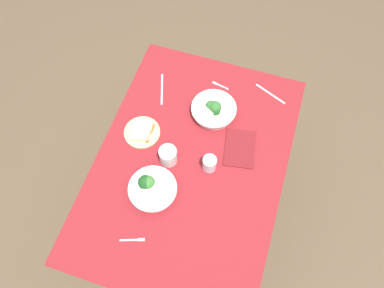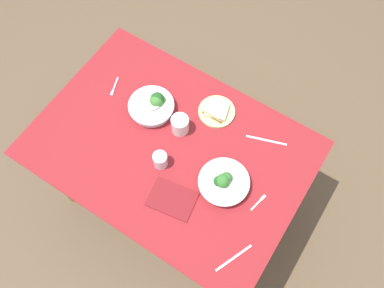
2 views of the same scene
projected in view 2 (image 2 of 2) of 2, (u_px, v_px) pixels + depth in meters
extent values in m
plane|color=brown|center=(176.00, 197.00, 2.58)|extent=(6.00, 6.00, 0.00)
cube|color=maroon|center=(170.00, 148.00, 1.93)|extent=(1.25, 0.88, 0.01)
cube|color=#9E7547|center=(170.00, 149.00, 1.94)|extent=(1.22, 0.85, 0.02)
cylinder|color=#9E7547|center=(58.00, 176.00, 2.27)|extent=(0.07, 0.07, 0.69)
cylinder|color=#9E7547|center=(225.00, 287.00, 2.02)|extent=(0.07, 0.07, 0.69)
cylinder|color=#9E7547|center=(132.00, 88.00, 2.51)|extent=(0.07, 0.07, 0.69)
cylinder|color=#9E7547|center=(289.00, 177.00, 2.26)|extent=(0.07, 0.07, 0.69)
cylinder|color=white|center=(152.00, 108.00, 2.00)|extent=(0.20, 0.20, 0.04)
cylinder|color=white|center=(151.00, 105.00, 1.97)|extent=(0.22, 0.22, 0.01)
sphere|color=#3D7A33|center=(156.00, 101.00, 1.96)|extent=(0.06, 0.06, 0.06)
sphere|color=#3D7A33|center=(161.00, 100.00, 1.98)|extent=(0.05, 0.05, 0.05)
sphere|color=#1E511E|center=(157.00, 99.00, 1.97)|extent=(0.07, 0.07, 0.07)
cylinder|color=beige|center=(152.00, 103.00, 1.96)|extent=(0.08, 0.08, 0.01)
cylinder|color=silver|center=(224.00, 183.00, 1.83)|extent=(0.20, 0.20, 0.04)
cylinder|color=silver|center=(224.00, 182.00, 1.81)|extent=(0.23, 0.23, 0.01)
sphere|color=#33702D|center=(227.00, 178.00, 1.80)|extent=(0.05, 0.05, 0.05)
sphere|color=#33702D|center=(223.00, 181.00, 1.79)|extent=(0.06, 0.06, 0.06)
sphere|color=#1E511E|center=(219.00, 181.00, 1.80)|extent=(0.05, 0.05, 0.05)
cylinder|color=beige|center=(223.00, 179.00, 1.80)|extent=(0.07, 0.07, 0.01)
cylinder|color=#B7D684|center=(217.00, 112.00, 2.00)|extent=(0.18, 0.18, 0.01)
cube|color=beige|center=(217.00, 110.00, 1.99)|extent=(0.13, 0.12, 0.02)
cube|color=#9E703D|center=(212.00, 117.00, 1.97)|extent=(0.10, 0.01, 0.02)
cylinder|color=silver|center=(180.00, 125.00, 1.93)|extent=(0.08, 0.08, 0.09)
cylinder|color=silver|center=(160.00, 160.00, 1.86)|extent=(0.07, 0.07, 0.08)
cube|color=#B7B7BC|center=(256.00, 205.00, 1.81)|extent=(0.02, 0.07, 0.00)
cube|color=#B7B7BC|center=(263.00, 198.00, 1.82)|extent=(0.02, 0.03, 0.00)
cube|color=#B7B7BC|center=(116.00, 84.00, 2.08)|extent=(0.03, 0.08, 0.00)
cube|color=#B7B7BC|center=(112.00, 93.00, 2.05)|extent=(0.02, 0.03, 0.00)
cube|color=#B7B7BC|center=(234.00, 258.00, 1.71)|extent=(0.08, 0.17, 0.00)
cube|color=#B7B7BC|center=(266.00, 140.00, 1.94)|extent=(0.19, 0.07, 0.00)
cube|color=maroon|center=(172.00, 199.00, 1.82)|extent=(0.22, 0.17, 0.01)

